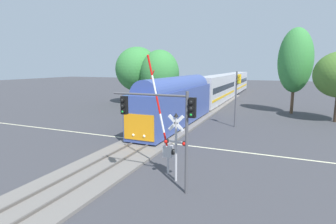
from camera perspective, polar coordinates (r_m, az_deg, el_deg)
The scene contains 12 objects.
ground_plane at distance 23.90m, azimuth -3.86°, elevation -6.22°, with size 220.00×220.00×0.00m, color #3D3D42.
road_centre_stripe at distance 23.89m, azimuth -3.86°, elevation -6.21°, with size 44.00×0.20×0.01m.
railway_track at distance 23.87m, azimuth -3.86°, elevation -6.00°, with size 4.40×80.00×0.32m.
commuter_train at distance 48.16m, azimuth 10.38°, elevation 5.08°, with size 3.04×60.74×5.16m.
crossing_gate_near at distance 16.31m, azimuth -0.44°, elevation -5.75°, with size 1.90×0.40×7.27m.
crossing_signal_mast at distance 15.16m, azimuth 1.68°, elevation -6.05°, with size 1.36×0.44×4.02m.
crossing_gate_far at distance 30.60m, azimuth -5.70°, elevation 1.10°, with size 2.37×0.40×6.14m.
traffic_signal_far_side at distance 29.51m, azimuth 14.63°, elevation 4.52°, with size 0.53×0.38×6.03m.
traffic_signal_near_right at distance 13.76m, azimuth -0.84°, elevation -0.85°, with size 4.73×0.38×5.37m.
pine_left_background at distance 47.18m, azimuth -6.57°, elevation 9.08°, with size 7.55×7.55×9.85m.
oak_far_right at distance 40.75m, azimuth 25.61°, elevation 9.91°, with size 4.53×4.53×11.70m.
oak_behind_train at distance 43.03m, azimuth -1.76°, elevation 8.20°, with size 6.19×6.19×9.14m.
Camera 1 is at (10.37, -20.49, 6.61)m, focal length 28.47 mm.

